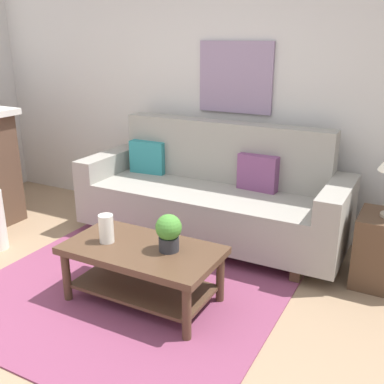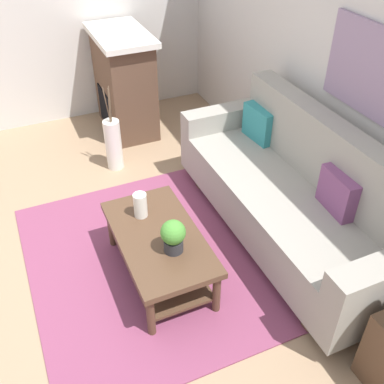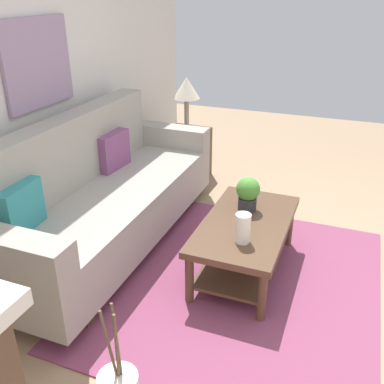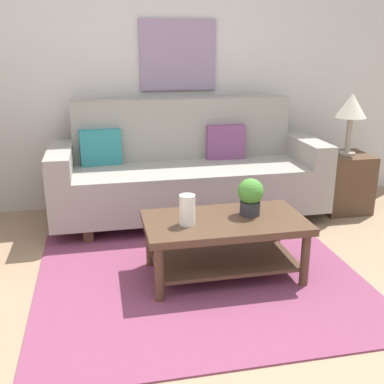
% 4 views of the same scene
% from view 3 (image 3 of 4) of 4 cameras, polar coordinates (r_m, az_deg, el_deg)
% --- Properties ---
extents(ground_plane, '(9.58, 9.58, 0.00)m').
position_cam_3_polar(ground_plane, '(3.23, 14.78, -13.51)').
color(ground_plane, '#9E7F60').
extents(wall_back, '(5.58, 0.10, 2.70)m').
position_cam_3_polar(wall_back, '(3.52, -21.75, 13.34)').
color(wall_back, silver).
rests_on(wall_back, ground_plane).
extents(area_rug, '(2.23, 1.95, 0.01)m').
position_cam_3_polar(area_rug, '(3.28, 5.99, -11.78)').
color(area_rug, '#843D5B').
rests_on(area_rug, ground_plane).
extents(couch, '(2.44, 0.84, 1.08)m').
position_cam_3_polar(couch, '(3.61, -11.46, -0.61)').
color(couch, gray).
rests_on(couch, ground_plane).
extents(throw_pillow_teal, '(0.37, 0.15, 0.32)m').
position_cam_3_polar(throw_pillow_teal, '(3.03, -21.57, -1.98)').
color(throw_pillow_teal, teal).
rests_on(throw_pillow_teal, couch).
extents(throw_pillow_plum, '(0.37, 0.15, 0.32)m').
position_cam_3_polar(throw_pillow_plum, '(3.87, -10.33, 5.34)').
color(throw_pillow_plum, '#7A4270').
rests_on(throw_pillow_plum, couch).
extents(coffee_table, '(1.10, 0.60, 0.43)m').
position_cam_3_polar(coffee_table, '(3.25, 6.99, -5.66)').
color(coffee_table, '#513826').
rests_on(coffee_table, ground_plane).
extents(tabletop_vase, '(0.11, 0.11, 0.20)m').
position_cam_3_polar(tabletop_vase, '(2.91, 6.67, -4.72)').
color(tabletop_vase, white).
rests_on(tabletop_vase, coffee_table).
extents(potted_plant_tabletop, '(0.18, 0.18, 0.26)m').
position_cam_3_polar(potted_plant_tabletop, '(3.31, 7.33, -0.08)').
color(potted_plant_tabletop, '#2D2D33').
rests_on(potted_plant_tabletop, coffee_table).
extents(side_table, '(0.44, 0.44, 0.56)m').
position_cam_3_polar(side_table, '(4.85, -0.67, 4.91)').
color(side_table, '#513826').
rests_on(side_table, ground_plane).
extents(table_lamp, '(0.28, 0.28, 0.57)m').
position_cam_3_polar(table_lamp, '(4.65, -0.72, 13.17)').
color(table_lamp, gray).
rests_on(table_lamp, side_table).
extents(floor_vase_branch_a, '(0.01, 0.03, 0.36)m').
position_cam_3_polar(floor_vase_branch_a, '(1.83, -9.86, -18.57)').
color(floor_vase_branch_a, brown).
rests_on(floor_vase_branch_a, floor_vase).
extents(floor_vase_branch_b, '(0.05, 0.03, 0.36)m').
position_cam_3_polar(floor_vase_branch_b, '(1.82, -10.86, -18.99)').
color(floor_vase_branch_b, brown).
rests_on(floor_vase_branch_b, floor_vase).
extents(floor_vase_branch_c, '(0.05, 0.04, 0.36)m').
position_cam_3_polar(floor_vase_branch_c, '(1.80, -9.86, -19.33)').
color(floor_vase_branch_c, brown).
rests_on(floor_vase_branch_c, floor_vase).
extents(framed_painting, '(0.72, 0.03, 0.65)m').
position_cam_3_polar(framed_painting, '(3.57, -19.51, 15.62)').
color(framed_painting, gray).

